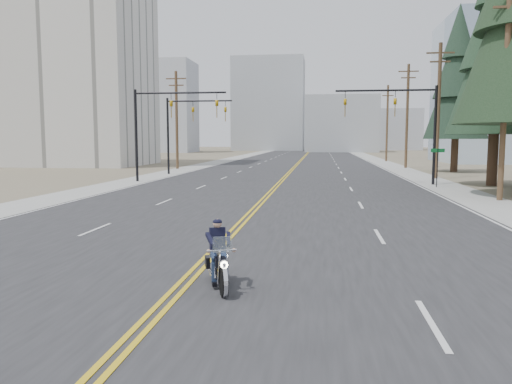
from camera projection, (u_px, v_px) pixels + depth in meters
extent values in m
cube|color=#303033|center=(300.00, 161.00, 74.50)|extent=(20.00, 200.00, 0.01)
cube|color=#A5A5A0|center=(225.00, 160.00, 75.98)|extent=(3.00, 200.00, 0.01)
cube|color=#A5A5A0|center=(379.00, 161.00, 73.03)|extent=(3.00, 200.00, 0.01)
cylinder|color=black|center=(136.00, 136.00, 38.07)|extent=(0.20, 0.20, 7.00)
cylinder|color=black|center=(180.00, 93.00, 37.29)|extent=(7.00, 0.14, 0.14)
imported|color=#BF8C0C|center=(171.00, 102.00, 37.44)|extent=(0.21, 0.26, 1.30)
imported|color=#BF8C0C|center=(217.00, 101.00, 36.99)|extent=(0.21, 0.26, 1.30)
cylinder|color=black|center=(435.00, 136.00, 35.25)|extent=(0.20, 0.20, 7.00)
cylinder|color=black|center=(385.00, 90.00, 35.36)|extent=(7.00, 0.14, 0.14)
imported|color=#BF8C0C|center=(395.00, 100.00, 35.34)|extent=(0.21, 0.26, 1.30)
imported|color=#BF8C0C|center=(345.00, 100.00, 35.79)|extent=(0.21, 0.26, 1.30)
cylinder|color=black|center=(168.00, 136.00, 45.96)|extent=(0.20, 0.20, 7.00)
cylinder|color=black|center=(199.00, 101.00, 45.24)|extent=(6.00, 0.14, 0.14)
imported|color=#BF8C0C|center=(193.00, 108.00, 45.38)|extent=(0.21, 0.26, 1.30)
imported|color=#BF8C0C|center=(225.00, 108.00, 45.00)|extent=(0.21, 0.26, 1.30)
cylinder|color=black|center=(437.00, 168.00, 33.54)|extent=(0.06, 0.06, 2.60)
cube|color=#0C5926|center=(438.00, 150.00, 33.41)|extent=(0.90, 0.03, 0.25)
cylinder|color=brown|center=(505.00, 91.00, 25.95)|extent=(0.30, 0.30, 11.50)
cube|color=brown|center=(510.00, 7.00, 25.50)|extent=(1.60, 0.12, 0.12)
cylinder|color=brown|center=(438.00, 112.00, 40.76)|extent=(0.30, 0.30, 11.00)
cube|color=brown|center=(440.00, 53.00, 40.27)|extent=(2.20, 0.12, 0.12)
cube|color=brown|center=(440.00, 62.00, 40.34)|extent=(1.60, 0.12, 0.12)
cylinder|color=brown|center=(407.00, 117.00, 55.53)|extent=(0.30, 0.30, 11.50)
cube|color=brown|center=(409.00, 71.00, 55.00)|extent=(2.20, 0.12, 0.12)
cube|color=brown|center=(408.00, 78.00, 55.08)|extent=(1.60, 0.12, 0.12)
cylinder|color=brown|center=(387.00, 123.00, 72.32)|extent=(0.30, 0.30, 11.00)
cube|color=brown|center=(388.00, 91.00, 71.82)|extent=(2.20, 0.12, 0.12)
cube|color=brown|center=(388.00, 96.00, 71.89)|extent=(1.60, 0.12, 0.12)
cylinder|color=brown|center=(177.00, 121.00, 53.86)|extent=(0.30, 0.30, 10.50)
cube|color=brown|center=(176.00, 79.00, 53.39)|extent=(2.20, 0.12, 0.12)
cube|color=brown|center=(176.00, 85.00, 53.46)|extent=(1.60, 0.12, 0.12)
cube|color=silver|center=(70.00, 44.00, 61.71)|extent=(18.00, 14.00, 30.00)
cube|color=#B7BCC6|center=(165.00, 107.00, 122.20)|extent=(14.00, 12.00, 22.00)
cube|color=#ADB2B7|center=(341.00, 124.00, 126.97)|extent=(18.00, 14.00, 14.00)
cube|color=#B7BCC6|center=(494.00, 112.00, 107.86)|extent=(16.00, 12.00, 18.00)
cube|color=#ADB2B7|center=(269.00, 105.00, 143.69)|extent=(20.00, 15.00, 26.00)
cube|color=#B7BCC6|center=(395.00, 130.00, 149.55)|extent=(14.00, 14.00, 12.00)
cube|color=#ADB2B7|center=(130.00, 122.00, 139.23)|extent=(12.00, 12.00, 16.00)
cylinder|color=#382619|center=(492.00, 160.00, 34.87)|extent=(0.63, 0.63, 3.60)
cone|color=#1A341E|center=(498.00, 55.00, 34.11)|extent=(6.49, 6.49, 10.81)
cone|color=#1A341E|center=(500.00, 8.00, 33.78)|extent=(4.87, 4.87, 8.11)
cylinder|color=#382619|center=(454.00, 155.00, 49.60)|extent=(0.76, 0.76, 3.27)
cone|color=black|center=(457.00, 89.00, 48.90)|extent=(6.10, 6.10, 9.81)
cone|color=black|center=(458.00, 60.00, 48.61)|extent=(4.58, 4.58, 7.36)
cone|color=black|center=(460.00, 31.00, 48.31)|extent=(3.05, 3.05, 5.23)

